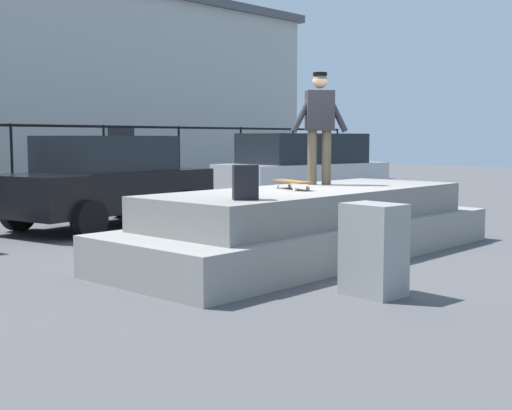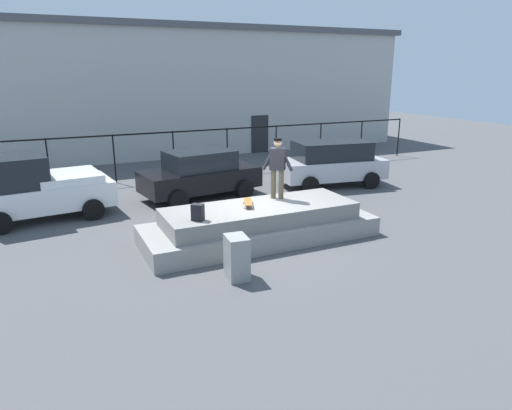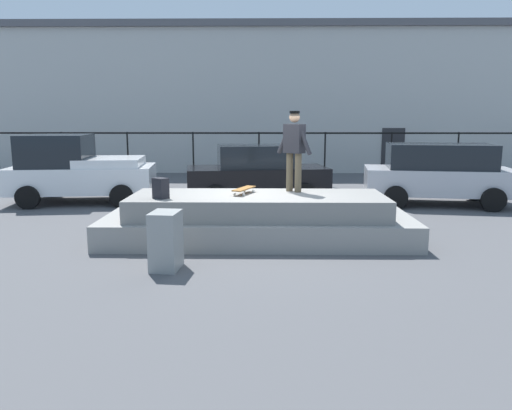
{
  "view_description": "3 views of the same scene",
  "coord_description": "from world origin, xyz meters",
  "px_view_note": "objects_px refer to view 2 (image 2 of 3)",
  "views": [
    {
      "loc": [
        -7.5,
        -6.1,
        1.64
      ],
      "look_at": [
        0.36,
        1.13,
        0.6
      ],
      "focal_mm": 48.59,
      "sensor_mm": 36.0,
      "label": 1
    },
    {
      "loc": [
        -5.0,
        -10.78,
        4.38
      ],
      "look_at": [
        0.42,
        0.8,
        0.64
      ],
      "focal_mm": 32.58,
      "sensor_mm": 36.0,
      "label": 2
    },
    {
      "loc": [
        0.16,
        -10.06,
        2.48
      ],
      "look_at": [
        0.0,
        0.66,
        0.57
      ],
      "focal_mm": 34.74,
      "sensor_mm": 36.0,
      "label": 3
    }
  ],
  "objects_px": {
    "backpack": "(198,212)",
    "car_black_sedan_mid": "(200,174)",
    "skateboard": "(248,202)",
    "car_silver_hatchback_far": "(331,162)",
    "utility_box": "(237,257)",
    "skateboarder": "(277,164)",
    "car_white_pickup_near": "(35,188)"
  },
  "relations": [
    {
      "from": "backpack",
      "to": "car_silver_hatchback_far",
      "type": "xyz_separation_m",
      "value": [
        6.96,
        4.74,
        -0.22
      ]
    },
    {
      "from": "skateboard",
      "to": "utility_box",
      "type": "height_order",
      "value": "skateboard"
    },
    {
      "from": "car_white_pickup_near",
      "to": "utility_box",
      "type": "relative_size",
      "value": 4.41
    },
    {
      "from": "skateboarder",
      "to": "car_silver_hatchback_far",
      "type": "distance_m",
      "value": 5.86
    },
    {
      "from": "car_black_sedan_mid",
      "to": "utility_box",
      "type": "relative_size",
      "value": 4.48
    },
    {
      "from": "utility_box",
      "to": "car_silver_hatchback_far",
      "type": "bearing_deg",
      "value": 48.94
    },
    {
      "from": "car_white_pickup_near",
      "to": "car_silver_hatchback_far",
      "type": "height_order",
      "value": "car_white_pickup_near"
    },
    {
      "from": "skateboarder",
      "to": "skateboard",
      "type": "bearing_deg",
      "value": -162.39
    },
    {
      "from": "skateboard",
      "to": "car_silver_hatchback_far",
      "type": "height_order",
      "value": "car_silver_hatchback_far"
    },
    {
      "from": "backpack",
      "to": "car_white_pickup_near",
      "type": "distance_m",
      "value": 6.08
    },
    {
      "from": "car_silver_hatchback_far",
      "to": "utility_box",
      "type": "relative_size",
      "value": 4.43
    },
    {
      "from": "skateboard",
      "to": "car_white_pickup_near",
      "type": "distance_m",
      "value": 6.69
    },
    {
      "from": "skateboarder",
      "to": "car_black_sedan_mid",
      "type": "bearing_deg",
      "value": 101.01
    },
    {
      "from": "car_silver_hatchback_far",
      "to": "skateboarder",
      "type": "bearing_deg",
      "value": -138.88
    },
    {
      "from": "car_silver_hatchback_far",
      "to": "utility_box",
      "type": "distance_m",
      "value": 9.08
    },
    {
      "from": "backpack",
      "to": "car_black_sedan_mid",
      "type": "distance_m",
      "value": 5.49
    },
    {
      "from": "backpack",
      "to": "utility_box",
      "type": "relative_size",
      "value": 0.41
    },
    {
      "from": "backpack",
      "to": "car_silver_hatchback_far",
      "type": "relative_size",
      "value": 0.09
    },
    {
      "from": "car_white_pickup_near",
      "to": "car_black_sedan_mid",
      "type": "relative_size",
      "value": 0.99
    },
    {
      "from": "skateboarder",
      "to": "backpack",
      "type": "distance_m",
      "value": 2.87
    },
    {
      "from": "car_black_sedan_mid",
      "to": "car_silver_hatchback_far",
      "type": "relative_size",
      "value": 1.01
    },
    {
      "from": "backpack",
      "to": "car_black_sedan_mid",
      "type": "xyz_separation_m",
      "value": [
        1.78,
        5.18,
        -0.28
      ]
    },
    {
      "from": "car_white_pickup_near",
      "to": "car_silver_hatchback_far",
      "type": "xyz_separation_m",
      "value": [
        10.43,
        -0.25,
        -0.05
      ]
    },
    {
      "from": "backpack",
      "to": "car_black_sedan_mid",
      "type": "height_order",
      "value": "car_black_sedan_mid"
    },
    {
      "from": "skateboarder",
      "to": "car_silver_hatchback_far",
      "type": "xyz_separation_m",
      "value": [
        4.35,
        3.8,
        -0.98
      ]
    },
    {
      "from": "skateboarder",
      "to": "backpack",
      "type": "xyz_separation_m",
      "value": [
        -2.61,
        -0.94,
        -0.76
      ]
    },
    {
      "from": "backpack",
      "to": "car_black_sedan_mid",
      "type": "relative_size",
      "value": 0.09
    },
    {
      "from": "backpack",
      "to": "utility_box",
      "type": "bearing_deg",
      "value": -37.32
    },
    {
      "from": "skateboard",
      "to": "backpack",
      "type": "height_order",
      "value": "backpack"
    },
    {
      "from": "car_black_sedan_mid",
      "to": "utility_box",
      "type": "height_order",
      "value": "car_black_sedan_mid"
    },
    {
      "from": "car_black_sedan_mid",
      "to": "utility_box",
      "type": "bearing_deg",
      "value": -101.95
    },
    {
      "from": "car_silver_hatchback_far",
      "to": "utility_box",
      "type": "height_order",
      "value": "car_silver_hatchback_far"
    }
  ]
}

